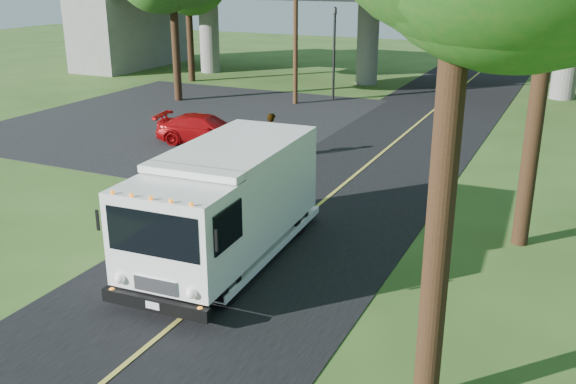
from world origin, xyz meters
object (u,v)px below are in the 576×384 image
Objects in this scene: traffic_signal at (334,44)px; step_van at (227,201)px; pedestrian at (272,136)px; utility_pole at (296,20)px; red_sedan at (206,130)px.

traffic_signal is 0.72× the size of step_van.
utility_pole is at bearing -43.96° from pedestrian.
utility_pole is (-1.50, -2.00, 1.40)m from traffic_signal.
red_sedan is 2.36× the size of pedestrian.
pedestrian is at bearing -79.91° from traffic_signal.
utility_pole reaches higher than red_sedan.
step_van reaches higher than pedestrian.
traffic_signal is 2.83× the size of pedestrian.
step_van is (6.87, -19.29, -2.99)m from utility_pole.
utility_pole reaches higher than step_van.
utility_pole is 4.90× the size of pedestrian.
pedestrian is at bearing -111.48° from red_sedan.
red_sedan is (-1.41, -11.56, -2.57)m from traffic_signal.
pedestrian is (2.20, -12.36, -2.28)m from traffic_signal.
traffic_signal is at bearing 53.13° from utility_pole.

